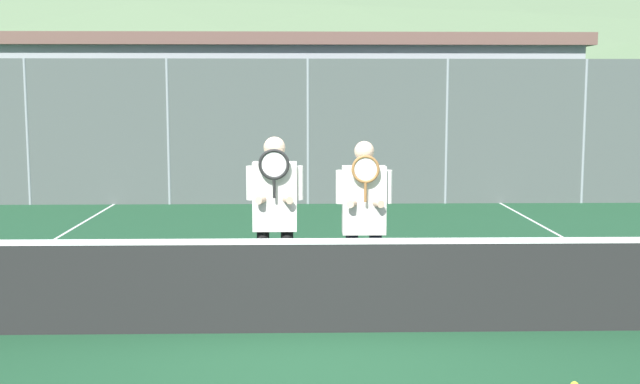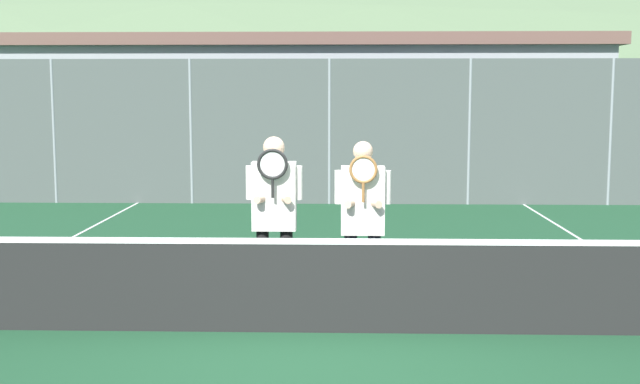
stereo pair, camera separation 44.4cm
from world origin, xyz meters
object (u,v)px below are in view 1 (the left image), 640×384
Objects in this scene: player_center_left at (364,215)px; player_leftmost at (275,209)px; car_far_left at (119,150)px; car_left_of_center at (330,150)px; car_center at (536,151)px.

player_leftmost is at bearing 173.08° from player_center_left.
player_leftmost is 0.39× the size of car_far_left.
car_center is (5.10, -0.20, -0.02)m from car_left_of_center.
car_left_of_center is (5.20, 0.07, -0.02)m from car_far_left.
player_center_left is (0.91, -0.11, -0.04)m from player_leftmost.
player_center_left is 11.76m from car_left_of_center.
car_far_left is 10.30m from car_center.
player_leftmost is 0.41× the size of car_center.
car_center is at bearing -2.24° from car_left_of_center.
car_center is at bearing -0.71° from car_far_left.
car_left_of_center is at bearing 85.13° from player_leftmost.
car_left_of_center is at bearing 177.76° from car_center.
car_far_left is at bearing 113.64° from player_center_left.
car_left_of_center is 5.10m from car_center.
player_leftmost is at bearing -118.01° from car_center.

